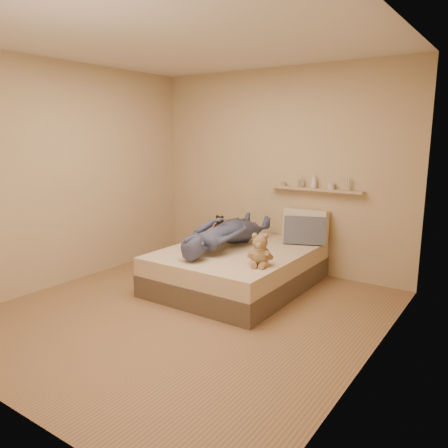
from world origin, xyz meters
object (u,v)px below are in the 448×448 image
Objects in this scene: person at (225,232)px; pillow_cream at (306,225)px; bed at (237,268)px; teddy_bear at (260,252)px; game_console at (193,245)px; wall_shelf at (315,189)px; pillow_grey at (305,230)px; dark_plush at (220,226)px.

pillow_cream is at bearing -128.90° from person.
pillow_cream is at bearing 60.12° from bed.
bed is 5.56× the size of teddy_bear.
wall_shelf reaches higher than game_console.
game_console is 0.35× the size of pillow_grey.
game_console is at bearing -166.52° from teddy_bear.
person reaches higher than dark_plush.
game_console reaches higher than bed.
dark_plush is 0.47× the size of pillow_cream.
game_console is 0.32× the size of pillow_cream.
pillow_cream is 0.35× the size of person.
game_console is 1.47m from pillow_grey.
game_console is (-0.20, -0.58, 0.37)m from bed.
bed is at bearing 142.53° from teddy_bear.
teddy_bear is at bearing -89.91° from pillow_grey.
wall_shelf is (0.07, 0.08, 0.45)m from pillow_cream.
dark_plush is at bearing -52.03° from person.
teddy_bear reaches higher than bed.
wall_shelf reaches higher than pillow_cream.
pillow_cream is at bearing 92.56° from teddy_bear.
dark_plush is 1.15m from pillow_cream.
pillow_grey is (1.16, 0.15, 0.06)m from dark_plush.
wall_shelf is (1.18, 0.37, 0.54)m from dark_plush.
dark_plush is at bearing 140.84° from teddy_bear.
teddy_bear is at bearing -39.16° from dark_plush.
game_console is at bearing -108.92° from bed.
bed is at bearing -40.52° from dark_plush.
teddy_bear is 0.28× the size of wall_shelf.
pillow_cream is at bearing 64.41° from game_console.
person is at bearing 86.27° from game_console.
bed is 3.80× the size of pillow_grey.
wall_shelf is at bearing 63.32° from game_console.
game_console is 0.68× the size of dark_plush.
pillow_grey reaches higher than dark_plush.
bed is 1.58× the size of wall_shelf.
bed is at bearing 71.08° from game_console.
wall_shelf is (0.71, 0.93, 0.46)m from person.
pillow_cream reaches higher than teddy_bear.
bed is 0.44m from person.
bed is 3.45× the size of pillow_cream.
game_console is at bearing 84.35° from person.
dark_plush reaches higher than bed.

